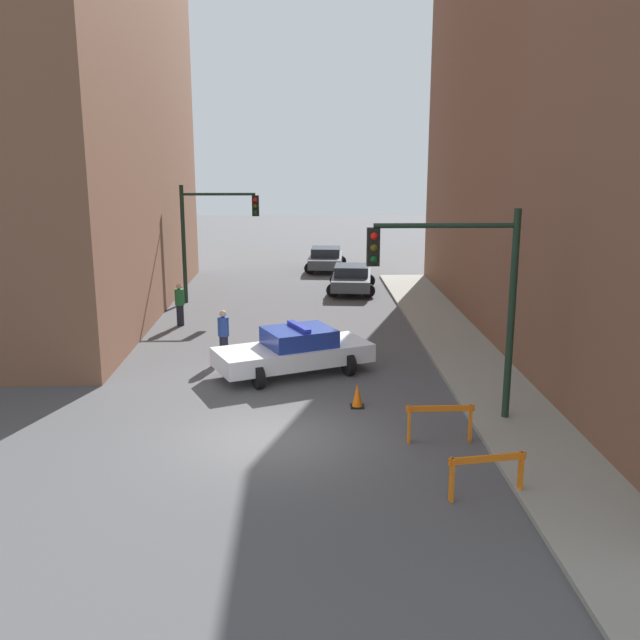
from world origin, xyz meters
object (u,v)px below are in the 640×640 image
at_px(parked_car_mid, 326,258).
at_px(traffic_cone, 357,396).
at_px(parked_car_near, 352,278).
at_px(traffic_light_far, 208,227).
at_px(traffic_light_near, 465,284).
at_px(police_car, 295,351).
at_px(pedestrian_crossing, 224,335).
at_px(barrier_mid, 440,417).
at_px(barrier_front, 487,469).
at_px(pedestrian_corner, 180,304).

distance_m(parked_car_mid, traffic_cone, 22.34).
bearing_deg(parked_car_near, parked_car_mid, 104.74).
bearing_deg(traffic_light_far, parked_car_mid, 57.94).
height_order(traffic_light_near, police_car, traffic_light_near).
bearing_deg(pedestrian_crossing, traffic_light_near, 31.63).
distance_m(police_car, pedestrian_crossing, 2.75).
distance_m(parked_car_mid, pedestrian_crossing, 18.31).
relative_size(parked_car_near, barrier_mid, 2.79).
height_order(police_car, barrier_front, police_car).
relative_size(traffic_light_far, barrier_front, 3.28).
bearing_deg(parked_car_mid, parked_car_near, -76.43).
bearing_deg(pedestrian_corner, barrier_mid, -132.76).
height_order(traffic_light_near, pedestrian_crossing, traffic_light_near).
bearing_deg(traffic_light_near, traffic_cone, 155.81).
distance_m(police_car, barrier_mid, 6.36).
bearing_deg(traffic_light_near, parked_car_mid, 96.21).
bearing_deg(parked_car_near, police_car, -95.73).
relative_size(barrier_mid, traffic_cone, 2.44).
relative_size(parked_car_mid, traffic_cone, 6.75).
xyz_separation_m(traffic_light_near, pedestrian_corner, (-8.66, 10.36, -2.67)).
xyz_separation_m(traffic_light_near, parked_car_mid, (-2.55, 23.45, -2.86)).
xyz_separation_m(pedestrian_crossing, traffic_cone, (3.99, -4.45, -0.54)).
bearing_deg(traffic_light_near, parked_car_near, 95.14).
height_order(traffic_light_far, pedestrian_crossing, traffic_light_far).
xyz_separation_m(traffic_light_far, pedestrian_corner, (-0.63, -4.34, -2.54)).
distance_m(traffic_light_far, parked_car_mid, 10.68).
bearing_deg(traffic_light_far, pedestrian_crossing, -80.25).
relative_size(traffic_light_near, police_car, 1.03).
distance_m(police_car, parked_car_near, 13.17).
height_order(parked_car_mid, traffic_cone, parked_car_mid).
bearing_deg(pedestrian_crossing, traffic_light_far, 172.11).
xyz_separation_m(barrier_front, barrier_mid, (-0.39, 2.77, 0.00)).
height_order(police_car, parked_car_near, police_car).
xyz_separation_m(parked_car_mid, pedestrian_corner, (-6.11, -13.09, 0.19)).
bearing_deg(traffic_light_near, barrier_mid, -120.04).
distance_m(traffic_light_near, barrier_front, 4.99).
relative_size(traffic_light_near, barrier_front, 3.28).
distance_m(traffic_light_near, parked_car_near, 17.31).
bearing_deg(traffic_cone, police_car, 119.38).
height_order(pedestrian_crossing, traffic_cone, pedestrian_crossing).
xyz_separation_m(traffic_light_far, pedestrian_crossing, (1.57, -9.13, -2.54)).
xyz_separation_m(pedestrian_corner, traffic_cone, (6.19, -9.25, -0.54)).
bearing_deg(parked_car_near, traffic_light_near, -79.11).
height_order(parked_car_mid, pedestrian_corner, pedestrian_corner).
bearing_deg(barrier_mid, parked_car_mid, 94.20).
height_order(pedestrian_crossing, barrier_mid, pedestrian_crossing).
height_order(police_car, traffic_cone, police_car).
bearing_deg(traffic_cone, traffic_light_far, 112.25).
bearing_deg(pedestrian_crossing, parked_car_mid, 150.03).
xyz_separation_m(parked_car_mid, barrier_front, (2.21, -27.49, -0.06)).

